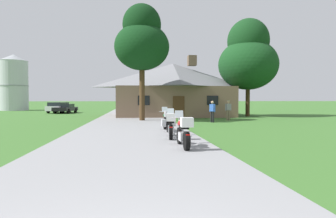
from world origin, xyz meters
TOP-DOWN VIEW (x-y plane):
  - ground_plane at (0.00, 20.00)m, footprint 500.00×500.00m
  - asphalt_driveway at (0.00, 18.00)m, footprint 6.40×80.00m
  - motorcycle_red_nearest_to_camera at (1.95, 7.98)m, footprint 0.66×2.08m
  - motorcycle_green_second_in_row at (1.82, 10.61)m, footprint 0.71×2.08m
  - motorcycle_green_farthest_in_row at (1.97, 13.37)m, footprint 0.74×2.08m
  - stone_lodge at (4.35, 28.95)m, footprint 12.46×8.82m
  - bystander_gray_shirt_near_lodge at (8.16, 21.67)m, footprint 0.55×0.24m
  - bystander_blue_shirt_beside_signpost at (6.18, 19.53)m, footprint 0.40×0.45m
  - tree_right_of_lodge at (12.13, 27.20)m, footprint 6.22×6.22m
  - tree_by_lodge_front at (0.82, 21.66)m, footprint 4.50×4.50m
  - metal_silo_distant at (-19.13, 46.92)m, footprint 4.37×4.37m
  - parked_white_suv_far_left at (-9.74, 37.26)m, footprint 2.43×4.80m
  - parked_black_sedan_far_left at (-8.65, 36.16)m, footprint 2.41×4.42m

SIDE VIEW (x-z plane):
  - ground_plane at x=0.00m, z-range 0.00..0.00m
  - asphalt_driveway at x=0.00m, z-range 0.00..0.06m
  - motorcycle_green_farthest_in_row at x=1.97m, z-range -0.04..1.26m
  - motorcycle_red_nearest_to_camera at x=1.95m, z-range -0.03..1.27m
  - motorcycle_green_second_in_row at x=1.82m, z-range -0.03..1.27m
  - parked_black_sedan_far_left at x=-8.65m, z-range 0.04..1.24m
  - parked_white_suv_far_left at x=-9.74m, z-range 0.08..1.48m
  - bystander_blue_shirt_beside_signpost at x=6.18m, z-range 0.10..1.76m
  - bystander_gray_shirt_near_lodge at x=8.16m, z-range 0.11..1.79m
  - stone_lodge at x=4.35m, z-range -0.36..6.20m
  - metal_silo_distant at x=-19.13m, z-range 0.01..9.01m
  - tree_right_of_lodge at x=12.13m, z-range 1.05..11.33m
  - tree_by_lodge_front at x=0.82m, z-range 1.81..11.38m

